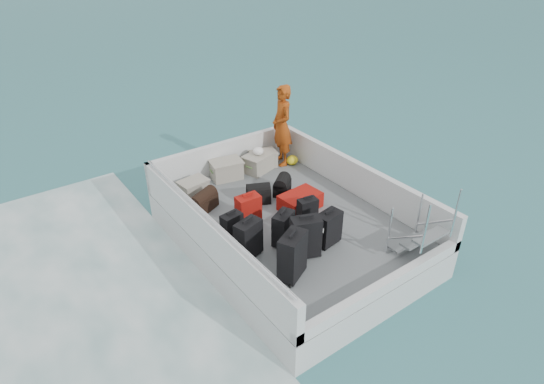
{
  "coord_description": "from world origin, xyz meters",
  "views": [
    {
      "loc": [
        -4.48,
        -5.67,
        5.48
      ],
      "look_at": [
        -0.05,
        0.47,
        1.0
      ],
      "focal_mm": 30.0,
      "sensor_mm": 36.0,
      "label": 1
    }
  ],
  "objects": [
    {
      "name": "duffel_0",
      "position": [
        -1.16,
        1.22,
        0.78
      ],
      "size": [
        0.66,
        0.52,
        0.32
      ],
      "primitive_type": null,
      "rotation": [
        0.0,
        0.0,
        0.44
      ],
      "color": "black",
      "rests_on": "deck"
    },
    {
      "name": "passenger",
      "position": [
        1.3,
        1.97,
        1.55
      ],
      "size": [
        0.61,
        0.78,
        1.87
      ],
      "primitive_type": "imported",
      "rotation": [
        0.0,
        0.0,
        -1.84
      ],
      "color": "#D95514",
      "rests_on": "deck"
    },
    {
      "name": "white_bag",
      "position": [
        0.63,
        1.95,
        1.09
      ],
      "size": [
        0.24,
        0.24,
        0.18
      ],
      "primitive_type": "ellipsoid",
      "color": "white",
      "rests_on": "crate_2"
    },
    {
      "name": "crate_1",
      "position": [
        -0.13,
        2.08,
        0.82
      ],
      "size": [
        0.72,
        0.56,
        0.39
      ],
      "primitive_type": "cube",
      "rotation": [
        0.0,
        0.0,
        -0.2
      ],
      "color": "#A6A091",
      "rests_on": "deck"
    },
    {
      "name": "duffel_2",
      "position": [
        0.46,
        0.82,
        0.78
      ],
      "size": [
        0.52,
        0.5,
        0.32
      ],
      "primitive_type": null,
      "rotation": [
        0.0,
        0.0,
        0.69
      ],
      "color": "black",
      "rests_on": "deck"
    },
    {
      "name": "crate_0",
      "position": [
        -1.07,
        1.81,
        0.78
      ],
      "size": [
        0.59,
        0.45,
        0.33
      ],
      "primitive_type": "cube",
      "rotation": [
        0.0,
        0.0,
        0.14
      ],
      "color": "#A6A091",
      "rests_on": "deck"
    },
    {
      "name": "suitcase_6",
      "position": [
        0.08,
        -1.02,
        0.93
      ],
      "size": [
        0.49,
        0.34,
        0.63
      ],
      "primitive_type": "cube",
      "rotation": [
        0.0,
        0.0,
        0.17
      ],
      "color": "black",
      "rests_on": "deck"
    },
    {
      "name": "ground",
      "position": [
        0.0,
        0.0,
        0.0
      ],
      "size": [
        160.0,
        160.0,
        0.0
      ],
      "primitive_type": "plane",
      "color": "#1A5B5C",
      "rests_on": "ground"
    },
    {
      "name": "deck_fittings",
      "position": [
        0.35,
        -0.32,
        0.99
      ],
      "size": [
        3.6,
        5.0,
        0.9
      ],
      "color": "silver",
      "rests_on": "deck"
    },
    {
      "name": "suitcase_0",
      "position": [
        -0.96,
        -1.33,
        1.02
      ],
      "size": [
        0.59,
        0.49,
        0.79
      ],
      "primitive_type": "cube",
      "rotation": [
        0.0,
        0.0,
        0.47
      ],
      "color": "black",
      "rests_on": "deck"
    },
    {
      "name": "suitcase_1",
      "position": [
        -1.24,
        -0.5,
        0.96
      ],
      "size": [
        0.51,
        0.37,
        0.68
      ],
      "primitive_type": "cube",
      "rotation": [
        0.0,
        0.0,
        0.27
      ],
      "color": "black",
      "rests_on": "deck"
    },
    {
      "name": "crate_3",
      "position": [
        0.86,
        2.07,
        0.79
      ],
      "size": [
        0.63,
        0.5,
        0.34
      ],
      "primitive_type": "cube",
      "rotation": [
        0.0,
        0.0,
        -0.23
      ],
      "color": "#A6A091",
      "rests_on": "deck"
    },
    {
      "name": "crate_2",
      "position": [
        0.63,
        1.95,
        0.81
      ],
      "size": [
        0.72,
        0.59,
        0.38
      ],
      "primitive_type": "cube",
      "rotation": [
        0.0,
        0.0,
        0.28
      ],
      "color": "#A6A091",
      "rests_on": "deck"
    },
    {
      "name": "deck",
      "position": [
        0.0,
        0.0,
        0.61
      ],
      "size": [
        3.3,
        4.7,
        0.02
      ],
      "primitive_type": "cube",
      "color": "slate",
      "rests_on": "ferry_hull"
    },
    {
      "name": "suitcase_2",
      "position": [
        -1.23,
        0.05,
        0.89
      ],
      "size": [
        0.39,
        0.27,
        0.54
      ],
      "primitive_type": "cube",
      "rotation": [
        0.0,
        0.0,
        0.13
      ],
      "color": "black",
      "rests_on": "deck"
    },
    {
      "name": "ferry_hull",
      "position": [
        0.0,
        0.0,
        0.3
      ],
      "size": [
        3.6,
        5.0,
        0.6
      ],
      "primitive_type": "cube",
      "color": "silver",
      "rests_on": "ground"
    },
    {
      "name": "suitcase_8",
      "position": [
        0.41,
        0.17,
        0.78
      ],
      "size": [
        0.83,
        0.59,
        0.31
      ],
      "primitive_type": "cube",
      "rotation": [
        0.0,
        0.0,
        1.65
      ],
      "color": "#A1130C",
      "rests_on": "deck"
    },
    {
      "name": "duffel_1",
      "position": [
        -0.13,
        0.84,
        0.78
      ],
      "size": [
        0.55,
        0.47,
        0.32
      ],
      "primitive_type": null,
      "rotation": [
        0.0,
        0.0,
        -0.43
      ],
      "color": "black",
      "rests_on": "deck"
    },
    {
      "name": "yellow_bag",
      "position": [
        1.45,
        1.76,
        0.73
      ],
      "size": [
        0.28,
        0.26,
        0.22
      ],
      "primitive_type": "ellipsoid",
      "color": "yellow",
      "rests_on": "deck"
    },
    {
      "name": "suitcase_3",
      "position": [
        -0.46,
        -1.05,
        0.99
      ],
      "size": [
        0.56,
        0.44,
        0.74
      ],
      "primitive_type": "cube",
      "rotation": [
        0.0,
        0.0,
        -0.37
      ],
      "color": "black",
      "rests_on": "deck"
    },
    {
      "name": "suitcase_7",
      "position": [
        0.19,
        -0.31,
        0.88
      ],
      "size": [
        0.39,
        0.26,
        0.51
      ],
      "primitive_type": "cube",
      "rotation": [
        0.0,
        0.0,
        -0.15
      ],
      "color": "black",
      "rests_on": "deck"
    },
    {
      "name": "suitcase_4",
      "position": [
        -0.56,
        -0.57,
        0.93
      ],
      "size": [
        0.49,
        0.41,
        0.62
      ],
      "primitive_type": "cube",
      "rotation": [
        0.0,
        0.0,
        0.45
      ],
      "color": "black",
      "rests_on": "deck"
    },
    {
      "name": "wake_foam",
      "position": [
        -4.8,
        0.0,
        0.0
      ],
      "size": [
        10.0,
        10.0,
        0.0
      ],
      "primitive_type": "plane",
      "color": "white",
      "rests_on": "ground"
    },
    {
      "name": "suitcase_5",
      "position": [
        -0.73,
        0.28,
        0.92
      ],
      "size": [
        0.45,
        0.28,
        0.61
      ],
      "primitive_type": "cube",
      "rotation": [
        0.0,
        0.0,
        -0.04
      ],
      "color": "#A1130C",
      "rests_on": "deck"
    }
  ]
}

